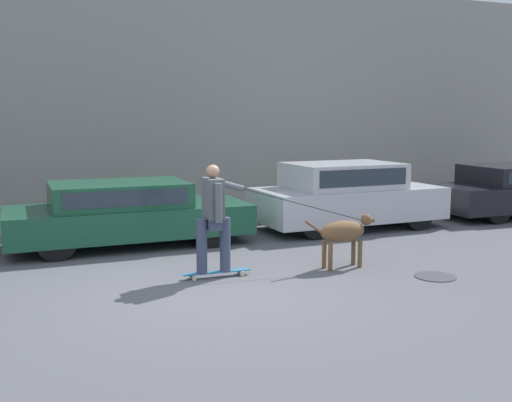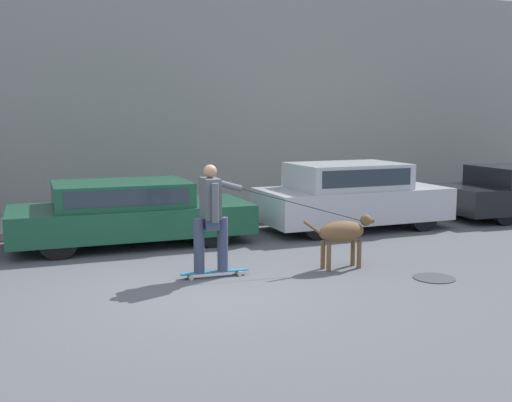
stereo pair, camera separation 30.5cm
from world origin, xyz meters
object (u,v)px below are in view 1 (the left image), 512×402
at_px(parked_car_1, 127,213).
at_px(dog, 344,232).
at_px(skateboarder, 214,214).
at_px(parked_car_2, 347,196).

bearing_deg(parked_car_1, dog, -46.51).
height_order(dog, skateboarder, skateboarder).
relative_size(parked_car_1, skateboarder, 1.48).
distance_m(parked_car_1, skateboarder, 2.87).
height_order(parked_car_1, parked_car_2, parked_car_2).
height_order(parked_car_1, skateboarder, skateboarder).
relative_size(parked_car_2, skateboarder, 1.36).
xyz_separation_m(parked_car_2, skateboarder, (-3.76, -2.73, 0.25)).
height_order(parked_car_1, dog, parked_car_1).
bearing_deg(skateboarder, dog, -3.79).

